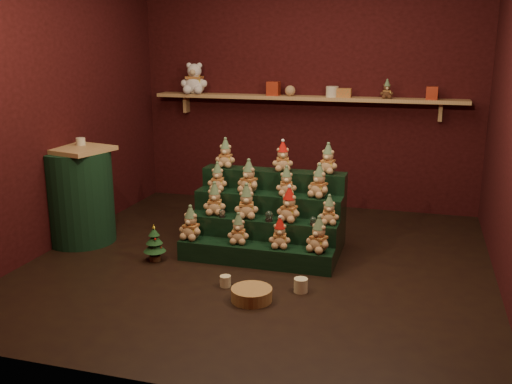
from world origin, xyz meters
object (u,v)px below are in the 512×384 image
(snow_globe_c, at_px, (313,221))
(white_bear, at_px, (194,74))
(mini_christmas_tree, at_px, (154,243))
(snow_globe_a, at_px, (222,213))
(side_table, at_px, (79,195))
(brown_bear, at_px, (387,89))
(mug_right, at_px, (301,285))
(wicker_basket, at_px, (252,294))
(riser_tier_front, at_px, (255,255))
(snow_globe_b, at_px, (269,216))
(mug_left, at_px, (225,281))

(snow_globe_c, relative_size, white_bear, 0.17)
(mini_christmas_tree, bearing_deg, snow_globe_a, 31.62)
(side_table, xyz_separation_m, brown_bear, (2.78, 1.79, 0.95))
(snow_globe_c, distance_m, white_bear, 2.76)
(brown_bear, bearing_deg, snow_globe_a, -136.00)
(snow_globe_c, xyz_separation_m, mug_right, (0.03, -0.62, -0.34))
(snow_globe_c, distance_m, mug_right, 0.71)
(snow_globe_c, relative_size, wicker_basket, 0.24)
(snow_globe_c, bearing_deg, brown_bear, 75.15)
(snow_globe_a, relative_size, mug_right, 0.70)
(mini_christmas_tree, bearing_deg, snow_globe_c, 13.39)
(riser_tier_front, xyz_separation_m, snow_globe_b, (0.08, 0.16, 0.32))
(mug_right, bearing_deg, mini_christmas_tree, 168.35)
(mini_christmas_tree, distance_m, mug_left, 0.88)
(snow_globe_c, height_order, brown_bear, brown_bear)
(mug_right, relative_size, wicker_basket, 0.35)
(riser_tier_front, xyz_separation_m, white_bear, (-1.31, 1.91, 1.46))
(snow_globe_b, relative_size, white_bear, 0.21)
(riser_tier_front, distance_m, snow_globe_b, 0.37)
(wicker_basket, bearing_deg, mug_right, 38.19)
(white_bear, bearing_deg, riser_tier_front, -61.59)
(mug_right, bearing_deg, snow_globe_a, 144.68)
(snow_globe_b, distance_m, mug_left, 0.80)
(side_table, xyz_separation_m, mug_right, (2.34, -0.58, -0.41))
(snow_globe_b, relative_size, side_table, 0.10)
(riser_tier_front, relative_size, white_bear, 3.05)
(mug_right, xyz_separation_m, white_bear, (-1.82, 2.37, 1.49))
(riser_tier_front, distance_m, side_table, 1.87)
(wicker_basket, bearing_deg, mug_left, 145.49)
(wicker_basket, bearing_deg, mini_christmas_tree, 152.99)
(side_table, distance_m, mini_christmas_tree, 1.02)
(riser_tier_front, bearing_deg, snow_globe_b, 62.08)
(snow_globe_b, height_order, mug_left, snow_globe_b)
(snow_globe_a, distance_m, mug_right, 1.12)
(side_table, relative_size, mini_christmas_tree, 2.78)
(wicker_basket, relative_size, white_bear, 0.69)
(mug_left, bearing_deg, mug_right, 6.32)
(brown_bear, bearing_deg, mug_right, -109.66)
(white_bear, bearing_deg, wicker_basket, -66.43)
(side_table, bearing_deg, mug_left, -6.92)
(snow_globe_c, height_order, wicker_basket, snow_globe_c)
(snow_globe_b, xyz_separation_m, snow_globe_c, (0.40, 0.00, -0.01))
(brown_bear, bearing_deg, snow_globe_b, -125.47)
(snow_globe_c, relative_size, mini_christmas_tree, 0.22)
(riser_tier_front, height_order, white_bear, white_bear)
(mini_christmas_tree, xyz_separation_m, mug_left, (0.80, -0.36, -0.12))
(riser_tier_front, xyz_separation_m, mini_christmas_tree, (-0.89, -0.17, 0.08))
(snow_globe_b, xyz_separation_m, mug_left, (-0.18, -0.69, -0.36))
(wicker_basket, bearing_deg, white_bear, 119.65)
(mug_left, bearing_deg, riser_tier_front, 79.65)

